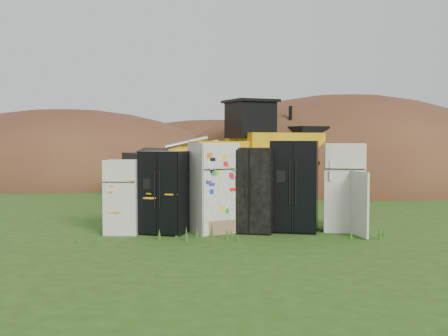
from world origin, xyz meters
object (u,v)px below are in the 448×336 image
(fridge_sticker, at_px, (213,188))
(wheel_loader, at_px, (228,149))
(fridge_open_door, at_px, (344,187))
(fridge_black_side, at_px, (164,192))
(fridge_leftmost, at_px, (122,197))
(fridge_black_right, at_px, (294,186))
(fridge_dark_mid, at_px, (252,190))

(fridge_sticker, bearing_deg, wheel_loader, 61.27)
(fridge_open_door, bearing_deg, fridge_black_side, -165.02)
(fridge_leftmost, xyz_separation_m, fridge_open_door, (4.75, 0.05, 0.17))
(fridge_black_side, distance_m, fridge_black_right, 2.79)
(fridge_sticker, bearing_deg, fridge_open_door, -19.97)
(fridge_leftmost, relative_size, fridge_black_side, 0.89)
(fridge_dark_mid, height_order, fridge_open_door, fridge_open_door)
(fridge_leftmost, bearing_deg, fridge_dark_mid, 7.42)
(fridge_black_side, bearing_deg, fridge_sticker, 20.54)
(fridge_black_side, xyz_separation_m, fridge_black_right, (2.79, 0.04, 0.11))
(fridge_leftmost, xyz_separation_m, fridge_dark_mid, (2.74, 0.02, 0.13))
(fridge_black_right, bearing_deg, wheel_loader, 114.06)
(fridge_sticker, xyz_separation_m, fridge_dark_mid, (0.84, 0.01, -0.05))
(fridge_leftmost, bearing_deg, fridge_black_side, 7.92)
(fridge_black_side, xyz_separation_m, fridge_open_door, (3.88, 0.04, 0.08))
(fridge_open_door, bearing_deg, fridge_leftmost, -164.98)
(fridge_black_right, bearing_deg, fridge_leftmost, -162.19)
(fridge_leftmost, distance_m, fridge_sticker, 1.91)
(fridge_dark_mid, bearing_deg, fridge_open_door, 20.02)
(fridge_dark_mid, bearing_deg, fridge_leftmost, -160.71)
(fridge_black_right, height_order, fridge_open_door, fridge_black_right)
(fridge_black_side, height_order, fridge_dark_mid, fridge_dark_mid)
(fridge_open_door, distance_m, wheel_loader, 6.94)
(fridge_leftmost, xyz_separation_m, wheel_loader, (2.83, 6.69, 0.87))
(fridge_leftmost, bearing_deg, fridge_black_right, 7.97)
(fridge_leftmost, distance_m, fridge_black_right, 3.66)
(fridge_dark_mid, relative_size, wheel_loader, 0.26)
(fridge_leftmost, bearing_deg, wheel_loader, 74.14)
(fridge_black_side, height_order, fridge_black_right, fridge_black_right)
(fridge_dark_mid, distance_m, wheel_loader, 6.71)
(fridge_sticker, relative_size, wheel_loader, 0.28)
(fridge_black_right, bearing_deg, fridge_dark_mid, -160.54)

